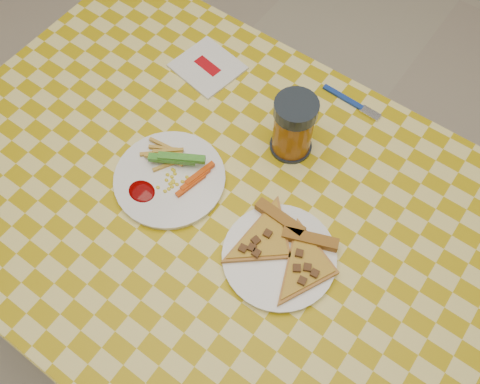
% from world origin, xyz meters
% --- Properties ---
extents(ground, '(8.00, 8.00, 0.00)m').
position_xyz_m(ground, '(0.00, 0.00, 0.00)').
color(ground, beige).
rests_on(ground, ground).
extents(table, '(1.28, 0.88, 0.76)m').
position_xyz_m(table, '(0.00, 0.00, 0.68)').
color(table, silver).
rests_on(table, ground).
extents(plate_left, '(0.29, 0.29, 0.01)m').
position_xyz_m(plate_left, '(-0.12, -0.02, 0.76)').
color(plate_left, white).
rests_on(plate_left, table).
extents(plate_right, '(0.26, 0.26, 0.01)m').
position_xyz_m(plate_right, '(0.16, -0.03, 0.76)').
color(plate_right, white).
rests_on(plate_right, table).
extents(fries_veggies, '(0.17, 0.16, 0.04)m').
position_xyz_m(fries_veggies, '(-0.13, -0.00, 0.78)').
color(fries_veggies, gold).
rests_on(fries_veggies, plate_left).
extents(pizza_slices, '(0.26, 0.24, 0.02)m').
position_xyz_m(pizza_slices, '(0.16, -0.01, 0.78)').
color(pizza_slices, '#BD8A3A').
rests_on(pizza_slices, plate_right).
extents(drink_glass, '(0.09, 0.09, 0.15)m').
position_xyz_m(drink_glass, '(0.04, 0.20, 0.83)').
color(drink_glass, black).
rests_on(drink_glass, table).
extents(napkin, '(0.16, 0.15, 0.01)m').
position_xyz_m(napkin, '(-0.24, 0.27, 0.76)').
color(napkin, white).
rests_on(napkin, table).
extents(fork, '(0.15, 0.02, 0.01)m').
position_xyz_m(fork, '(0.09, 0.38, 0.76)').
color(fork, navy).
rests_on(fork, table).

